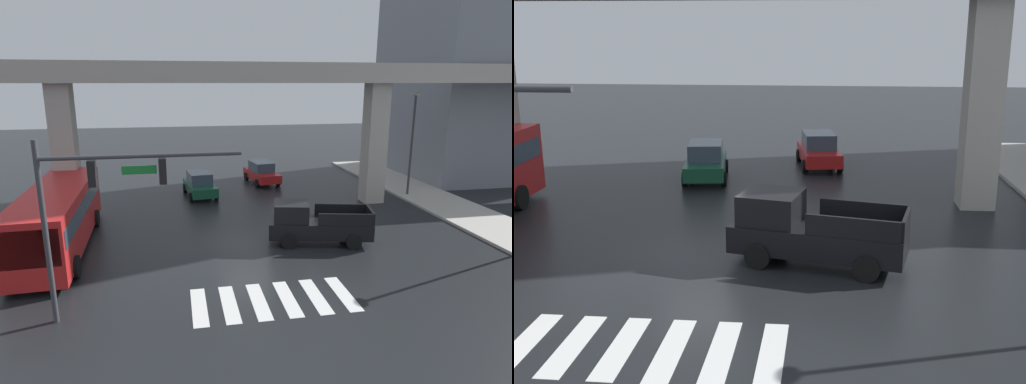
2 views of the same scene
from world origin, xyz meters
TOP-DOWN VIEW (x-y plane):
  - ground_plane at (0.00, 0.00)m, footprint 120.00×120.00m
  - crosswalk_stripes at (-0.00, -6.01)m, footprint 6.05×2.80m
  - elevated_overpass at (0.00, 6.21)m, footprint 59.64×2.24m
  - pickup_truck at (3.34, -0.50)m, footprint 5.39×2.97m
  - sedan_dark_green at (-1.74, 9.78)m, footprint 2.38×4.49m
  - sedan_red at (3.41, 13.02)m, footprint 2.45×4.52m

SIDE VIEW (x-z plane):
  - ground_plane at x=0.00m, z-range 0.00..0.00m
  - crosswalk_stripes at x=0.00m, z-range 0.00..0.01m
  - sedan_dark_green at x=-1.74m, z-range -0.01..1.71m
  - sedan_red at x=3.41m, z-range -0.01..1.71m
  - pickup_truck at x=3.34m, z-range -0.05..2.03m
  - elevated_overpass at x=0.00m, z-range 3.28..12.33m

